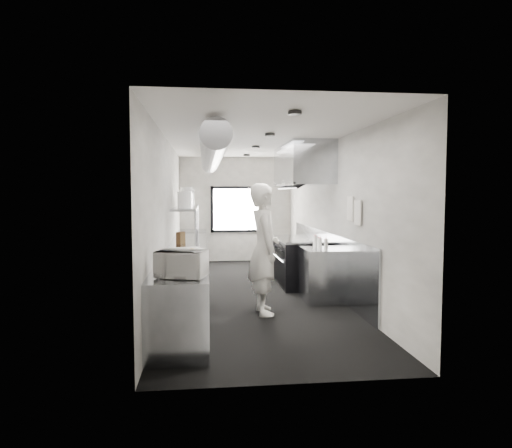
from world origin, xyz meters
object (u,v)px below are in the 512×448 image
object	(u,v)px
squeeze_bottle_b	(320,244)
squeeze_bottle_d	(315,242)
knife_block	(181,238)
squeeze_bottle_a	(326,245)
microwave	(181,264)
plate_stack_b	(187,200)
range	(299,261)
deli_tub_a	(169,265)
line_cook	(264,249)
pass_shelf	(187,208)
squeeze_bottle_c	(319,243)
plate_stack_c	(188,198)
prep_counter	(187,275)
cutting_board	(189,250)
exhaust_hood	(302,165)
small_plate	(192,255)
deli_tub_b	(172,262)
squeeze_bottle_e	(316,241)
far_work_table	(192,248)
bottle_station	(322,275)
plate_stack_a	(185,200)
plate_stack_d	(187,196)

from	to	relation	value
squeeze_bottle_b	squeeze_bottle_d	bearing A→B (deg)	90.50
knife_block	squeeze_bottle_a	world-z (taller)	knife_block
microwave	plate_stack_b	world-z (taller)	plate_stack_b
range	deli_tub_a	world-z (taller)	deli_tub_a
range	line_cook	bearing A→B (deg)	-115.11
pass_shelf	squeeze_bottle_c	size ratio (longest dim) A/B	17.21
pass_shelf	plate_stack_c	size ratio (longest dim) A/B	8.57
prep_counter	squeeze_bottle_b	bearing A→B (deg)	-9.40
cutting_board	plate_stack_b	xyz separation A→B (m)	(-0.07, 1.53, 0.80)
exhaust_hood	small_plate	distance (m)	3.28
squeeze_bottle_a	squeeze_bottle_d	xyz separation A→B (m)	(-0.06, 0.49, 0.00)
small_plate	exhaust_hood	bearing A→B (deg)	43.22
line_cook	squeeze_bottle_b	size ratio (longest dim) A/B	10.15
squeeze_bottle_a	squeeze_bottle_b	size ratio (longest dim) A/B	0.99
deli_tub_b	range	bearing A→B (deg)	51.35
squeeze_bottle_e	squeeze_bottle_c	bearing A→B (deg)	-94.68
pass_shelf	far_work_table	distance (m)	2.45
range	cutting_board	bearing A→B (deg)	-147.22
range	far_work_table	world-z (taller)	range
range	microwave	size ratio (longest dim) A/B	3.20
bottle_station	plate_stack_b	world-z (taller)	plate_stack_b
exhaust_hood	bottle_station	world-z (taller)	exhaust_hood
range	plate_stack_b	size ratio (longest dim) A/B	5.84
line_cook	cutting_board	distance (m)	1.37
plate_stack_a	far_work_table	bearing A→B (deg)	89.05
pass_shelf	range	xyz separation A→B (m)	(2.23, -0.30, -1.07)
far_work_table	squeeze_bottle_b	distance (m)	4.66
line_cook	squeeze_bottle_d	size ratio (longest dim) A/B	9.98
range	deli_tub_a	bearing A→B (deg)	-126.35
line_cook	squeeze_bottle_a	bearing A→B (deg)	-74.33
plate_stack_a	deli_tub_b	bearing A→B (deg)	-91.83
range	cutting_board	xyz separation A→B (m)	(-2.14, -1.38, 0.44)
bottle_station	small_plate	bearing A→B (deg)	-164.56
microwave	far_work_table	bearing A→B (deg)	106.52
squeeze_bottle_c	pass_shelf	bearing A→B (deg)	143.74
plate_stack_b	squeeze_bottle_d	distance (m)	2.72
plate_stack_d	squeeze_bottle_d	size ratio (longest dim) A/B	2.00
microwave	plate_stack_c	size ratio (longest dim) A/B	1.43
prep_counter	range	xyz separation A→B (m)	(2.19, 1.20, 0.02)
far_work_table	line_cook	bearing A→B (deg)	-75.31
far_work_table	squeeze_bottle_e	distance (m)	4.29
knife_block	plate_stack_c	world-z (taller)	plate_stack_c
squeeze_bottle_c	squeeze_bottle_e	world-z (taller)	squeeze_bottle_e
line_cook	plate_stack_c	size ratio (longest dim) A/B	5.69
line_cook	plate_stack_d	xyz separation A→B (m)	(-1.27, 3.01, 0.77)
squeeze_bottle_b	squeeze_bottle_c	world-z (taller)	squeeze_bottle_b
deli_tub_a	far_work_table	bearing A→B (deg)	88.56
plate_stack_d	squeeze_bottle_c	xyz separation A→B (m)	(2.31, -2.29, -0.78)
exhaust_hood	cutting_board	size ratio (longest dim) A/B	3.57
deli_tub_b	plate_stack_d	xyz separation A→B (m)	(0.06, 3.81, 0.82)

